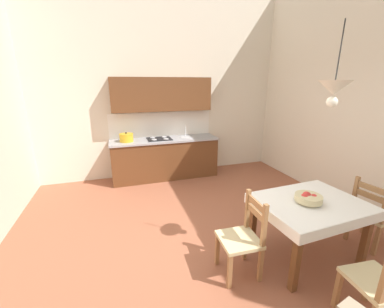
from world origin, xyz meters
name	(u,v)px	position (x,y,z in m)	size (l,w,h in m)	color
ground_plane	(207,244)	(0.00, 0.00, -0.05)	(5.97, 6.23, 0.10)	#99563D
wall_back	(162,86)	(0.00, 2.87, 2.03)	(5.97, 0.12, 4.06)	silver
wall_right	(384,87)	(2.75, 0.00, 2.03)	(0.12, 6.23, 4.06)	silver
kitchen_cabinetry	(164,140)	(-0.06, 2.54, 0.86)	(2.35, 0.63, 2.20)	brown
dining_table	(309,212)	(1.05, -0.63, 0.61)	(1.26, 0.99, 0.75)	brown
dining_chair_camera_side	(381,285)	(0.97, -1.55, 0.44)	(0.46, 0.46, 0.93)	#D1BC89
dining_chair_tv_side	(243,238)	(0.17, -0.63, 0.44)	(0.44, 0.44, 0.93)	#D1BC89
dining_chair_window_side	(372,215)	(2.02, -0.70, 0.44)	(0.46, 0.46, 0.93)	#D1BC89
fruit_bowl	(308,198)	(0.99, -0.64, 0.81)	(0.30, 0.30, 0.12)	beige
pendant_lamp	(334,89)	(1.02, -0.72, 2.04)	(0.32, 0.32, 0.80)	black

